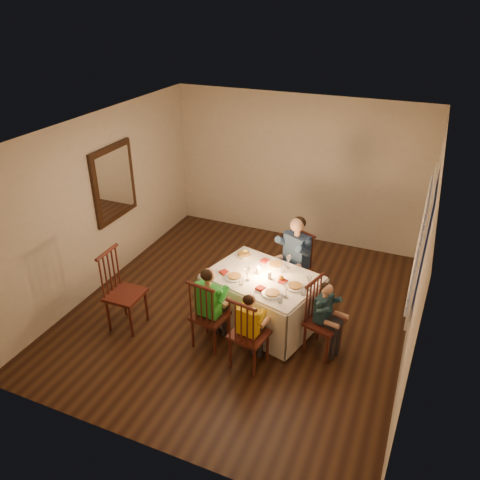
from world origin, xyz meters
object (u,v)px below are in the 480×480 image
at_px(child_green, 211,343).
at_px(chair_extra, 130,325).
at_px(dining_table, 263,289).
at_px(serving_bowl, 244,255).
at_px(chair_near_left, 211,343).
at_px(chair_near_right, 249,363).
at_px(chair_adult, 293,294).
at_px(chair_end, 321,350).
at_px(child_yellow, 249,363).
at_px(child_teal, 321,350).
at_px(adult, 293,294).

bearing_deg(child_green, chair_extra, 11.42).
bearing_deg(dining_table, serving_bowl, 154.03).
bearing_deg(chair_near_left, chair_near_right, 173.31).
xyz_separation_m(chair_adult, chair_end, (0.71, -1.05, 0.00)).
xyz_separation_m(chair_near_left, chair_extra, (-1.21, -0.09, 0.00)).
xyz_separation_m(chair_end, serving_bowl, (-1.34, 0.64, 0.77)).
xyz_separation_m(chair_adult, child_yellow, (-0.06, -1.63, 0.00)).
bearing_deg(chair_end, dining_table, 89.77).
relative_size(dining_table, chair_extra, 1.45).
relative_size(child_yellow, serving_bowl, 4.80).
bearing_deg(chair_end, child_green, 123.68).
bearing_deg(dining_table, chair_end, -1.73).
xyz_separation_m(chair_near_right, child_teal, (0.77, 0.57, 0.00)).
xyz_separation_m(child_green, child_yellow, (0.59, -0.15, 0.00)).
distance_m(child_green, serving_bowl, 1.32).
bearing_deg(chair_near_left, adult, -106.64).
relative_size(dining_table, chair_near_right, 1.62).
height_order(chair_end, child_yellow, child_yellow).
xyz_separation_m(child_yellow, serving_bowl, (-0.57, 1.21, 0.77)).
bearing_deg(chair_near_right, dining_table, -70.95).
distance_m(chair_near_left, child_green, 0.00).
relative_size(chair_near_right, child_green, 0.88).
relative_size(dining_table, chair_adult, 1.62).
distance_m(dining_table, child_yellow, 1.01).
distance_m(adult, child_green, 1.62).
bearing_deg(dining_table, chair_near_right, -65.47).
bearing_deg(chair_adult, adult, 0.00).
bearing_deg(chair_adult, serving_bowl, -122.44).
height_order(child_yellow, serving_bowl, serving_bowl).
relative_size(chair_near_left, chair_end, 1.00).
distance_m(chair_adult, chair_near_left, 1.62).
relative_size(chair_near_left, chair_extra, 0.90).
height_order(chair_near_left, chair_end, same).
distance_m(chair_adult, child_teal, 1.27).
bearing_deg(serving_bowl, child_green, -91.22).
relative_size(chair_adult, chair_end, 1.00).
distance_m(dining_table, chair_adult, 0.97).
relative_size(adult, child_teal, 1.26).
height_order(dining_table, chair_extra, dining_table).
bearing_deg(chair_near_right, chair_adult, -82.79).
distance_m(chair_near_right, child_green, 0.61).
distance_m(chair_extra, child_teal, 2.62).
relative_size(chair_near_right, serving_bowl, 4.73).
bearing_deg(chair_near_right, chair_end, -133.97).
bearing_deg(child_teal, chair_end, -163.64).
height_order(chair_adult, serving_bowl, serving_bowl).
distance_m(chair_near_left, serving_bowl, 1.32).
height_order(chair_near_left, adult, adult).
height_order(chair_near_right, child_green, child_green).
relative_size(chair_extra, serving_bowl, 5.28).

